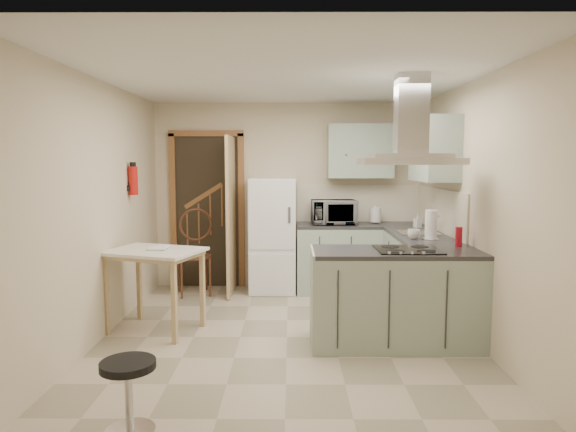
{
  "coord_description": "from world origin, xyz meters",
  "views": [
    {
      "loc": [
        0.04,
        -4.88,
        1.73
      ],
      "look_at": [
        0.01,
        0.45,
        1.15
      ],
      "focal_mm": 32.0,
      "sensor_mm": 36.0,
      "label": 1
    }
  ],
  "objects_px": {
    "extractor_hood": "(410,161)",
    "fridge": "(273,235)",
    "peninsula": "(396,297)",
    "microwave": "(334,212)",
    "bentwood_chair": "(194,256)",
    "stool": "(129,396)",
    "drop_leaf_table": "(155,290)"
  },
  "relations": [
    {
      "from": "peninsula",
      "to": "drop_leaf_table",
      "type": "distance_m",
      "value": 2.39
    },
    {
      "from": "fridge",
      "to": "drop_leaf_table",
      "type": "height_order",
      "value": "fridge"
    },
    {
      "from": "peninsula",
      "to": "drop_leaf_table",
      "type": "xyz_separation_m",
      "value": [
        -2.36,
        0.37,
        -0.03
      ]
    },
    {
      "from": "drop_leaf_table",
      "to": "microwave",
      "type": "distance_m",
      "value": 2.58
    },
    {
      "from": "peninsula",
      "to": "stool",
      "type": "xyz_separation_m",
      "value": [
        -2.02,
        -1.59,
        -0.21
      ]
    },
    {
      "from": "extractor_hood",
      "to": "bentwood_chair",
      "type": "xyz_separation_m",
      "value": [
        -2.33,
        1.8,
        -1.22
      ]
    },
    {
      "from": "bentwood_chair",
      "to": "fridge",
      "type": "bearing_deg",
      "value": -7.06
    },
    {
      "from": "microwave",
      "to": "stool",
      "type": "bearing_deg",
      "value": -118.58
    },
    {
      "from": "peninsula",
      "to": "drop_leaf_table",
      "type": "bearing_deg",
      "value": 171.01
    },
    {
      "from": "peninsula",
      "to": "drop_leaf_table",
      "type": "relative_size",
      "value": 1.74
    },
    {
      "from": "drop_leaf_table",
      "to": "bentwood_chair",
      "type": "xyz_separation_m",
      "value": [
        0.12,
        1.43,
        0.08
      ]
    },
    {
      "from": "drop_leaf_table",
      "to": "bentwood_chair",
      "type": "bearing_deg",
      "value": 103.77
    },
    {
      "from": "peninsula",
      "to": "stool",
      "type": "relative_size",
      "value": 3.29
    },
    {
      "from": "drop_leaf_table",
      "to": "bentwood_chair",
      "type": "height_order",
      "value": "bentwood_chair"
    },
    {
      "from": "extractor_hood",
      "to": "fridge",
      "type": "bearing_deg",
      "value": 123.79
    },
    {
      "from": "peninsula",
      "to": "bentwood_chair",
      "type": "distance_m",
      "value": 2.87
    },
    {
      "from": "extractor_hood",
      "to": "microwave",
      "type": "relative_size",
      "value": 1.59
    },
    {
      "from": "fridge",
      "to": "peninsula",
      "type": "bearing_deg",
      "value": -58.26
    },
    {
      "from": "bentwood_chair",
      "to": "microwave",
      "type": "xyz_separation_m",
      "value": [
        1.81,
        0.16,
        0.56
      ]
    },
    {
      "from": "extractor_hood",
      "to": "bentwood_chair",
      "type": "relative_size",
      "value": 0.9
    },
    {
      "from": "peninsula",
      "to": "drop_leaf_table",
      "type": "height_order",
      "value": "peninsula"
    },
    {
      "from": "bentwood_chair",
      "to": "stool",
      "type": "relative_size",
      "value": 2.13
    },
    {
      "from": "extractor_hood",
      "to": "bentwood_chair",
      "type": "height_order",
      "value": "extractor_hood"
    },
    {
      "from": "peninsula",
      "to": "extractor_hood",
      "type": "height_order",
      "value": "extractor_hood"
    },
    {
      "from": "bentwood_chair",
      "to": "stool",
      "type": "xyz_separation_m",
      "value": [
        0.22,
        -3.39,
        -0.27
      ]
    },
    {
      "from": "stool",
      "to": "drop_leaf_table",
      "type": "bearing_deg",
      "value": 99.86
    },
    {
      "from": "peninsula",
      "to": "microwave",
      "type": "xyz_separation_m",
      "value": [
        -0.42,
        1.96,
        0.61
      ]
    },
    {
      "from": "stool",
      "to": "peninsula",
      "type": "bearing_deg",
      "value": 38.17
    },
    {
      "from": "stool",
      "to": "microwave",
      "type": "bearing_deg",
      "value": 65.8
    },
    {
      "from": "microwave",
      "to": "extractor_hood",
      "type": "bearing_deg",
      "value": -79.42
    },
    {
      "from": "fridge",
      "to": "extractor_hood",
      "type": "height_order",
      "value": "extractor_hood"
    },
    {
      "from": "fridge",
      "to": "peninsula",
      "type": "relative_size",
      "value": 0.97
    }
  ]
}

